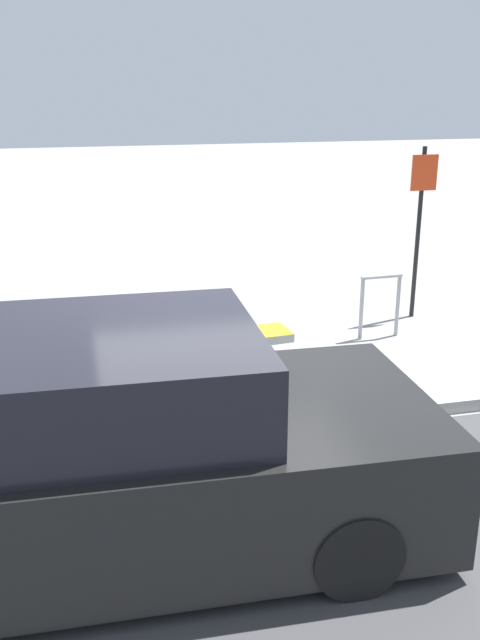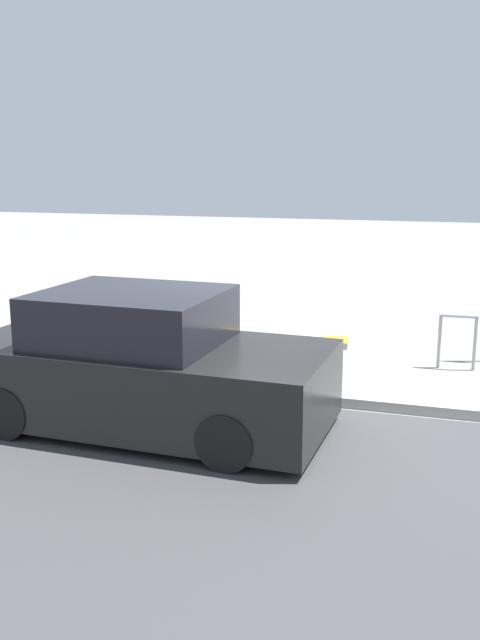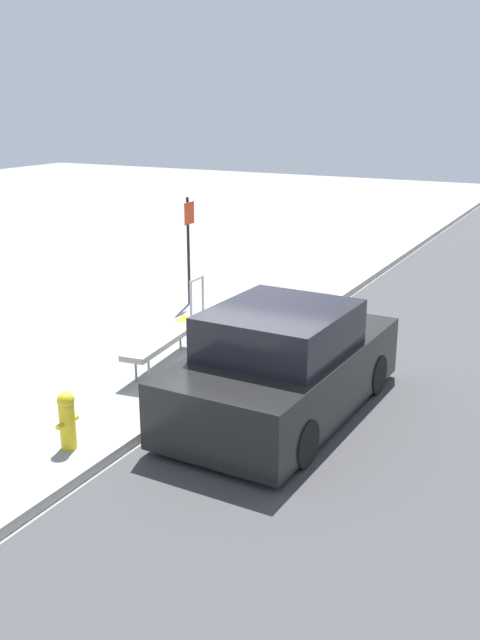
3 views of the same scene
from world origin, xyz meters
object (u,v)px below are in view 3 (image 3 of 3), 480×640
at_px(bench, 165,338).
at_px(bike_rack, 197,293).
at_px(fire_hydrant, 67,419).
at_px(sign_post, 189,241).
at_px(parked_car_near, 284,367).

distance_m(bench, bike_rack, 2.77).
relative_size(bench, bike_rack, 2.80).
bearing_deg(bench, fire_hydrant, -176.44).
xyz_separation_m(sign_post, fire_hydrant, (-6.46, -2.16, -0.98)).
bearing_deg(sign_post, fire_hydrant, -161.49).
relative_size(bike_rack, sign_post, 0.36).
xyz_separation_m(fire_hydrant, parked_car_near, (2.24, -1.97, 0.29)).
bearing_deg(parked_car_near, bike_rack, 47.34).
height_order(bike_rack, fire_hydrant, bike_rack).
height_order(sign_post, parked_car_near, sign_post).
bearing_deg(sign_post, parked_car_near, -135.61).
distance_m(fire_hydrant, parked_car_near, 2.99).
xyz_separation_m(bench, parked_car_near, (-0.82, -2.51, 0.22)).
xyz_separation_m(bike_rack, fire_hydrant, (-5.66, -1.50, -0.09)).
bearing_deg(bench, parked_car_near, -114.49).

